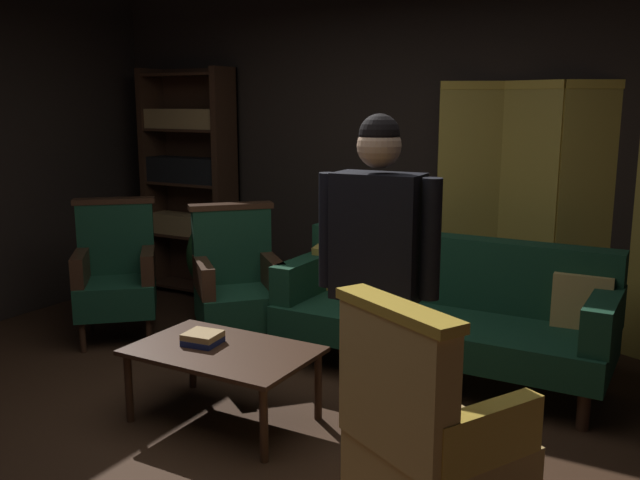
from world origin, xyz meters
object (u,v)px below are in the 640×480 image
armchair_wing_right (237,283)px  folding_screen (588,215)px  potted_plant (223,259)px  bookshelf (190,179)px  book_tan_leather (203,335)px  coffee_table (223,357)px  standing_figure (377,263)px  armchair_gilt_accent (427,434)px  velvet_couch (443,306)px  armchair_wing_left (116,274)px  book_navy_cloth (203,341)px

armchair_wing_right → folding_screen: bearing=28.6°
folding_screen → potted_plant: folding_screen is taller
bookshelf → book_tan_leather: bearing=-49.0°
coffee_table → book_tan_leather: size_ratio=5.29×
coffee_table → standing_figure: standing_figure is taller
folding_screen → standing_figure: folding_screen is taller
book_tan_leather → potted_plant: bearing=123.6°
folding_screen → armchair_gilt_accent: bearing=-93.4°
bookshelf → book_tan_leather: 2.71m
folding_screen → armchair_wing_right: folding_screen is taller
velvet_couch → standing_figure: 1.45m
velvet_couch → armchair_wing_left: bearing=-167.5°
standing_figure → book_navy_cloth: standing_figure is taller
folding_screen → armchair_wing_left: size_ratio=2.02×
coffee_table → potted_plant: size_ratio=1.14×
armchair_wing_left → potted_plant: size_ratio=1.19×
velvet_couch → armchair_gilt_accent: 1.87m
armchair_gilt_accent → armchair_wing_left: bearing=156.8°
book_navy_cloth → velvet_couch: bearing=52.5°
folding_screen → armchair_gilt_accent: 2.69m
velvet_couch → potted_plant: 1.94m
standing_figure → velvet_couch: bearing=95.7°
folding_screen → standing_figure: size_ratio=1.23×
standing_figure → book_tan_leather: (-1.10, 0.07, -0.56)m
armchair_gilt_accent → standing_figure: size_ratio=0.61×
armchair_gilt_accent → potted_plant: size_ratio=1.19×
book_navy_cloth → bookshelf: bearing=131.0°
armchair_wing_left → book_navy_cloth: 1.59m
armchair_wing_right → coffee_table: bearing=-57.8°
bookshelf → armchair_wing_right: 1.75m
standing_figure → armchair_gilt_accent: bearing=-46.5°
folding_screen → bookshelf: bookshelf is taller
velvet_couch → book_tan_leather: bearing=-127.5°
velvet_couch → potted_plant: bearing=174.0°
standing_figure → book_tan_leather: standing_figure is taller
bookshelf → armchair_wing_left: 1.43m
potted_plant → book_navy_cloth: size_ratio=4.72×
coffee_table → armchair_wing_right: 1.14m
armchair_wing_left → book_navy_cloth: armchair_wing_left is taller
armchair_gilt_accent → armchair_wing_right: size_ratio=1.00×
book_navy_cloth → standing_figure: bearing=-3.7°
bookshelf → armchair_wing_left: bearing=-75.5°
armchair_gilt_accent → armchair_wing_left: 3.20m
standing_figure → potted_plant: standing_figure is taller
armchair_gilt_accent → bookshelf: bearing=142.3°
velvet_couch → coffee_table: 1.51m
coffee_table → standing_figure: 1.15m
folding_screen → armchair_wing_right: (-2.14, -1.17, -0.50)m
bookshelf → armchair_wing_left: (0.33, -1.27, -0.58)m
bookshelf → book_navy_cloth: bearing=-49.0°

